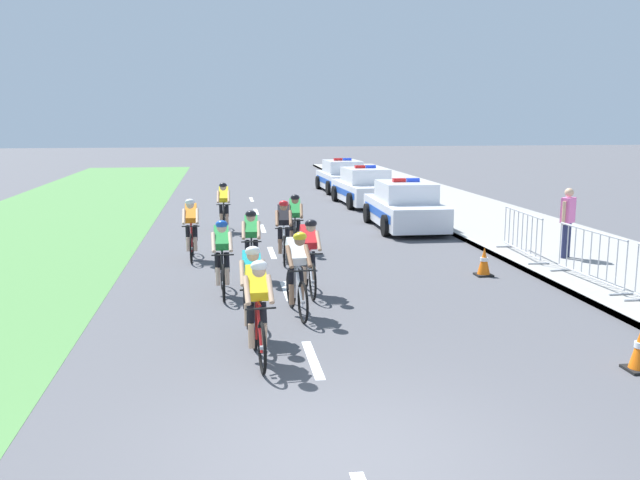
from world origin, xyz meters
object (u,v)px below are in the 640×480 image
(police_car_second, at_px, (364,188))
(crowd_barrier_middle, at_px, (590,257))
(crowd_barrier_rear, at_px, (522,234))
(traffic_cone_near, at_px, (640,349))
(police_car_nearest, at_px, (405,207))
(spectator_closest, at_px, (568,218))
(cyclist_fifth, at_px, (222,256))
(cyclist_eighth, at_px, (191,228))
(cyclist_tenth, at_px, (224,206))
(cyclist_sixth, at_px, (251,243))
(police_car_third, at_px, (342,177))
(cyclist_lead, at_px, (258,308))
(cyclist_third, at_px, (297,272))
(cyclist_seventh, at_px, (284,230))
(cyclist_second, at_px, (253,290))
(cyclist_ninth, at_px, (295,222))
(cyclist_fourth, at_px, (309,255))
(traffic_cone_mid, at_px, (484,262))

(police_car_second, distance_m, crowd_barrier_middle, 14.25)
(crowd_barrier_rear, bearing_deg, traffic_cone_near, -102.43)
(police_car_nearest, height_order, spectator_closest, spectator_closest)
(cyclist_fifth, relative_size, spectator_closest, 1.03)
(spectator_closest, bearing_deg, traffic_cone_near, -110.23)
(cyclist_eighth, xyz_separation_m, cyclist_tenth, (0.81, 4.13, 0.00))
(police_car_nearest, relative_size, crowd_barrier_middle, 1.91)
(cyclist_sixth, height_order, spectator_closest, spectator_closest)
(police_car_third, bearing_deg, cyclist_lead, -102.93)
(cyclist_tenth, relative_size, crowd_barrier_middle, 0.74)
(cyclist_fifth, relative_size, crowd_barrier_rear, 0.74)
(cyclist_third, relative_size, spectator_closest, 1.03)
(cyclist_seventh, bearing_deg, cyclist_second, -99.94)
(cyclist_fifth, xyz_separation_m, police_car_second, (5.69, 13.70, -0.11))
(cyclist_eighth, bearing_deg, cyclist_third, -68.73)
(cyclist_eighth, bearing_deg, cyclist_ninth, 12.89)
(cyclist_sixth, height_order, cyclist_seventh, same)
(cyclist_seventh, height_order, police_car_third, police_car_third)
(cyclist_third, distance_m, police_car_second, 15.90)
(cyclist_fourth, xyz_separation_m, cyclist_sixth, (-1.05, 1.47, 0.00))
(police_car_nearest, relative_size, traffic_cone_mid, 6.92)
(cyclist_ninth, bearing_deg, cyclist_sixth, -113.31)
(cyclist_second, distance_m, traffic_cone_mid, 6.38)
(cyclist_sixth, bearing_deg, spectator_closest, 4.87)
(cyclist_lead, height_order, cyclist_ninth, same)
(cyclist_second, xyz_separation_m, cyclist_fourth, (1.21, 2.59, 0.00))
(cyclist_second, bearing_deg, cyclist_sixth, 87.74)
(cyclist_third, distance_m, cyclist_seventh, 4.57)
(cyclist_fifth, distance_m, cyclist_ninth, 4.63)
(cyclist_second, height_order, crowd_barrier_rear, cyclist_second)
(cyclist_fourth, distance_m, crowd_barrier_middle, 5.73)
(cyclist_seventh, bearing_deg, cyclist_sixth, -116.88)
(cyclist_sixth, distance_m, crowd_barrier_middle, 7.00)
(police_car_nearest, distance_m, police_car_third, 11.32)
(cyclist_fourth, distance_m, traffic_cone_mid, 4.17)
(cyclist_lead, height_order, police_car_third, police_car_third)
(cyclist_seventh, xyz_separation_m, traffic_cone_mid, (4.22, -2.09, -0.48))
(cyclist_eighth, height_order, crowd_barrier_middle, cyclist_eighth)
(cyclist_fourth, xyz_separation_m, traffic_cone_mid, (4.01, 1.04, -0.48))
(cyclist_lead, relative_size, police_car_nearest, 0.39)
(cyclist_tenth, height_order, spectator_closest, spectator_closest)
(crowd_barrier_middle, distance_m, traffic_cone_mid, 2.20)
(cyclist_fifth, xyz_separation_m, crowd_barrier_rear, (7.23, 2.40, -0.14))
(cyclist_eighth, bearing_deg, crowd_barrier_rear, -8.82)
(cyclist_third, height_order, cyclist_tenth, same)
(crowd_barrier_middle, xyz_separation_m, spectator_closest, (0.76, 2.42, 0.44))
(cyclist_fifth, height_order, police_car_nearest, police_car_nearest)
(cyclist_tenth, bearing_deg, traffic_cone_near, -66.30)
(cyclist_ninth, relative_size, police_car_second, 0.38)
(cyclist_fifth, xyz_separation_m, cyclist_eighth, (-0.74, 3.63, 0.00))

